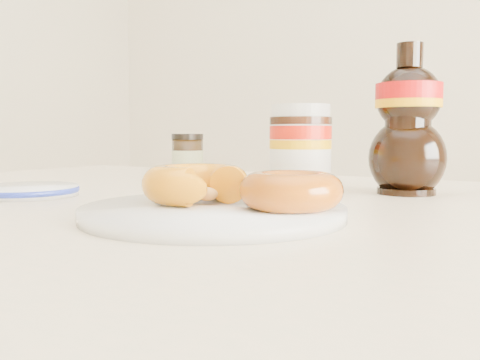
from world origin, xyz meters
The scene contains 8 objects.
dining_table centered at (0.00, 0.10, 0.67)m, with size 1.40×0.90×0.75m.
plate centered at (0.07, -0.03, 0.76)m, with size 0.26×0.26×0.01m.
donut_bitten centered at (0.04, -0.02, 0.78)m, with size 0.11×0.11×0.04m, color orange.
donut_whole centered at (0.15, -0.01, 0.78)m, with size 0.10×0.10×0.04m, color #924909.
nutella_jar centered at (0.04, 0.23, 0.82)m, with size 0.09×0.09×0.13m.
syrup_bottle centered at (0.18, 0.29, 0.85)m, with size 0.11×0.09×0.21m, color black, non-canonical shape.
dark_jar centered at (-0.17, 0.24, 0.79)m, with size 0.05×0.05×0.08m.
blue_rim_saucer centered at (-0.25, -0.01, 0.76)m, with size 0.14×0.14×0.01m.
Camera 1 is at (0.38, -0.46, 0.84)m, focal length 40.00 mm.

